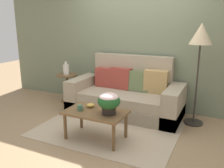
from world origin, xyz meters
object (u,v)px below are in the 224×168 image
table_vase (66,69)px  coffee_mug (80,108)px  couch (126,96)px  side_table (67,83)px  potted_plant (109,101)px  snack_bowl (91,105)px  floor_lamp (201,41)px  coffee_table (96,115)px

table_vase → coffee_mug: bearing=-47.8°
couch → side_table: couch is taller
potted_plant → snack_bowl: potted_plant is taller
side_table → floor_lamp: bearing=-0.5°
coffee_mug → couch: bearing=80.8°
potted_plant → snack_bowl: bearing=161.9°
couch → coffee_table: size_ratio=2.36×
floor_lamp → coffee_table: bearing=-135.5°
floor_lamp → coffee_mug: size_ratio=14.41×
coffee_table → coffee_mug: 0.25m
floor_lamp → coffee_mug: floor_lamp is taller
coffee_table → side_table: bearing=138.5°
snack_bowl → table_vase: size_ratio=0.45×
side_table → potted_plant: potted_plant is taller
coffee_table → floor_lamp: bearing=44.5°
potted_plant → coffee_mug: potted_plant is taller
floor_lamp → table_vase: floor_lamp is taller
coffee_table → coffee_mug: (-0.22, -0.07, 0.10)m
couch → coffee_mug: (-0.21, -1.29, 0.15)m
floor_lamp → snack_bowl: 2.02m
side_table → potted_plant: 2.07m
couch → floor_lamp: floor_lamp is taller
floor_lamp → snack_bowl: bearing=-141.5°
side_table → floor_lamp: size_ratio=0.36×
table_vase → coffee_table: bearing=-41.3°
potted_plant → snack_bowl: (-0.37, 0.12, -0.15)m
couch → coffee_mug: bearing=-99.2°
coffee_table → floor_lamp: (1.25, 1.22, 1.03)m
coffee_mug → snack_bowl: bearing=69.4°
floor_lamp → snack_bowl: floor_lamp is taller
table_vase → potted_plant: bearing=-37.4°
snack_bowl → table_vase: (-1.26, 1.13, 0.26)m
side_table → coffee_table: bearing=-41.5°
coffee_table → side_table: (-1.41, 1.25, 0.04)m
couch → potted_plant: 1.28m
coffee_table → table_vase: table_vase is taller
side_table → coffee_mug: side_table is taller
coffee_table → potted_plant: potted_plant is taller
couch → coffee_table: bearing=-89.5°
side_table → table_vase: (-0.00, -0.00, 0.31)m
coffee_table → coffee_mug: bearing=-161.7°
side_table → snack_bowl: (1.26, -1.13, 0.05)m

